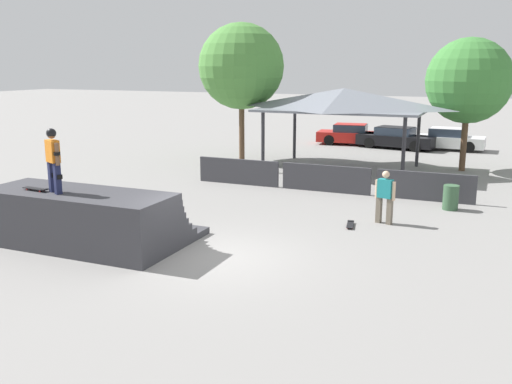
{
  "coord_description": "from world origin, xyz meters",
  "views": [
    {
      "loc": [
        6.53,
        -12.4,
        4.85
      ],
      "look_at": [
        -0.52,
        4.09,
        0.84
      ],
      "focal_mm": 40.0,
      "sensor_mm": 36.0,
      "label": 1
    }
  ],
  "objects_px": {
    "bystander_walking": "(385,194)",
    "trash_bin": "(451,197)",
    "skateboard_on_deck": "(36,189)",
    "tree_beside_pavilion": "(241,66)",
    "skater_on_deck": "(53,156)",
    "parked_car_white": "(448,139)",
    "tree_far_back": "(469,81)",
    "parked_car_red": "(352,135)",
    "parked_car_black": "(396,138)",
    "skateboard_on_ground": "(350,224)"
  },
  "relations": [
    {
      "from": "skateboard_on_deck",
      "to": "trash_bin",
      "type": "xyz_separation_m",
      "value": [
        10.02,
        8.58,
        -1.16
      ]
    },
    {
      "from": "tree_far_back",
      "to": "bystander_walking",
      "type": "bearing_deg",
      "value": -98.69
    },
    {
      "from": "skateboard_on_deck",
      "to": "tree_beside_pavilion",
      "type": "bearing_deg",
      "value": 98.38
    },
    {
      "from": "skateboard_on_ground",
      "to": "parked_car_white",
      "type": "height_order",
      "value": "parked_car_white"
    },
    {
      "from": "skateboard_on_ground",
      "to": "parked_car_white",
      "type": "relative_size",
      "value": 0.21
    },
    {
      "from": "skateboard_on_deck",
      "to": "parked_car_white",
      "type": "relative_size",
      "value": 0.2
    },
    {
      "from": "tree_far_back",
      "to": "trash_bin",
      "type": "relative_size",
      "value": 7.15
    },
    {
      "from": "bystander_walking",
      "to": "trash_bin",
      "type": "distance_m",
      "value": 3.22
    },
    {
      "from": "tree_beside_pavilion",
      "to": "skater_on_deck",
      "type": "bearing_deg",
      "value": -84.15
    },
    {
      "from": "tree_beside_pavilion",
      "to": "parked_car_black",
      "type": "distance_m",
      "value": 10.79
    },
    {
      "from": "skater_on_deck",
      "to": "skateboard_on_deck",
      "type": "xyz_separation_m",
      "value": [
        -0.66,
        -0.01,
        -0.93
      ]
    },
    {
      "from": "skateboard_on_deck",
      "to": "parked_car_white",
      "type": "height_order",
      "value": "skateboard_on_deck"
    },
    {
      "from": "parked_car_red",
      "to": "skateboard_on_ground",
      "type": "bearing_deg",
      "value": -81.99
    },
    {
      "from": "bystander_walking",
      "to": "tree_far_back",
      "type": "height_order",
      "value": "tree_far_back"
    },
    {
      "from": "bystander_walking",
      "to": "parked_car_black",
      "type": "relative_size",
      "value": 0.35
    },
    {
      "from": "skateboard_on_ground",
      "to": "parked_car_red",
      "type": "bearing_deg",
      "value": 2.73
    },
    {
      "from": "skater_on_deck",
      "to": "tree_beside_pavilion",
      "type": "relative_size",
      "value": 0.25
    },
    {
      "from": "tree_beside_pavilion",
      "to": "parked_car_red",
      "type": "relative_size",
      "value": 1.59
    },
    {
      "from": "skateboard_on_ground",
      "to": "parked_car_red",
      "type": "relative_size",
      "value": 0.19
    },
    {
      "from": "skater_on_deck",
      "to": "bystander_walking",
      "type": "relative_size",
      "value": 1.03
    },
    {
      "from": "trash_bin",
      "to": "tree_far_back",
      "type": "bearing_deg",
      "value": 90.98
    },
    {
      "from": "skateboard_on_deck",
      "to": "tree_beside_pavilion",
      "type": "height_order",
      "value": "tree_beside_pavilion"
    },
    {
      "from": "trash_bin",
      "to": "skateboard_on_ground",
      "type": "bearing_deg",
      "value": -128.01
    },
    {
      "from": "parked_car_black",
      "to": "parked_car_white",
      "type": "relative_size",
      "value": 1.16
    },
    {
      "from": "parked_car_red",
      "to": "parked_car_white",
      "type": "relative_size",
      "value": 1.07
    },
    {
      "from": "tree_beside_pavilion",
      "to": "parked_car_black",
      "type": "height_order",
      "value": "tree_beside_pavilion"
    },
    {
      "from": "parked_car_white",
      "to": "skater_on_deck",
      "type": "bearing_deg",
      "value": -107.24
    },
    {
      "from": "skateboard_on_ground",
      "to": "parked_car_red",
      "type": "xyz_separation_m",
      "value": [
        -4.44,
        18.13,
        0.54
      ]
    },
    {
      "from": "tree_beside_pavilion",
      "to": "parked_car_red",
      "type": "distance_m",
      "value": 9.82
    },
    {
      "from": "parked_car_white",
      "to": "tree_beside_pavilion",
      "type": "bearing_deg",
      "value": -138.31
    },
    {
      "from": "skateboard_on_deck",
      "to": "bystander_walking",
      "type": "bearing_deg",
      "value": 40.62
    },
    {
      "from": "skateboard_on_deck",
      "to": "parked_car_white",
      "type": "bearing_deg",
      "value": 74.71
    },
    {
      "from": "parked_car_white",
      "to": "tree_far_back",
      "type": "bearing_deg",
      "value": -77.93
    },
    {
      "from": "skateboard_on_ground",
      "to": "tree_far_back",
      "type": "xyz_separation_m",
      "value": [
        2.5,
        11.32,
        4.08
      ]
    },
    {
      "from": "skateboard_on_ground",
      "to": "skateboard_on_deck",
      "type": "bearing_deg",
      "value": 114.15
    },
    {
      "from": "skateboard_on_deck",
      "to": "trash_bin",
      "type": "relative_size",
      "value": 0.97
    },
    {
      "from": "skater_on_deck",
      "to": "parked_car_black",
      "type": "height_order",
      "value": "skater_on_deck"
    },
    {
      "from": "bystander_walking",
      "to": "skateboard_on_ground",
      "type": "height_order",
      "value": "bystander_walking"
    },
    {
      "from": "trash_bin",
      "to": "parked_car_red",
      "type": "xyz_separation_m",
      "value": [
        -7.08,
        14.76,
        0.18
      ]
    },
    {
      "from": "skater_on_deck",
      "to": "tree_far_back",
      "type": "relative_size",
      "value": 0.28
    },
    {
      "from": "skateboard_on_deck",
      "to": "bystander_walking",
      "type": "xyz_separation_m",
      "value": [
        8.26,
        5.92,
        -0.66
      ]
    },
    {
      "from": "skateboard_on_deck",
      "to": "tree_beside_pavilion",
      "type": "distance_m",
      "value": 15.67
    },
    {
      "from": "skateboard_on_deck",
      "to": "parked_car_black",
      "type": "bearing_deg",
      "value": 80.7
    },
    {
      "from": "skateboard_on_deck",
      "to": "tree_far_back",
      "type": "distance_m",
      "value": 19.42
    },
    {
      "from": "parked_car_black",
      "to": "parked_car_red",
      "type": "bearing_deg",
      "value": 177.52
    },
    {
      "from": "skater_on_deck",
      "to": "parked_car_white",
      "type": "distance_m",
      "value": 24.73
    },
    {
      "from": "bystander_walking",
      "to": "parked_car_black",
      "type": "distance_m",
      "value": 16.96
    },
    {
      "from": "skateboard_on_deck",
      "to": "bystander_walking",
      "type": "relative_size",
      "value": 0.49
    },
    {
      "from": "skateboard_on_deck",
      "to": "tree_far_back",
      "type": "xyz_separation_m",
      "value": [
        9.88,
        16.53,
        2.55
      ]
    },
    {
      "from": "parked_car_red",
      "to": "bystander_walking",
      "type": "bearing_deg",
      "value": -78.74
    }
  ]
}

